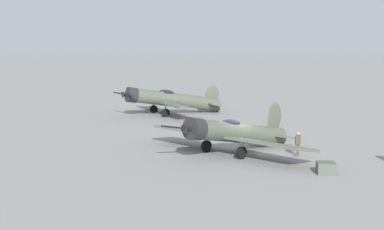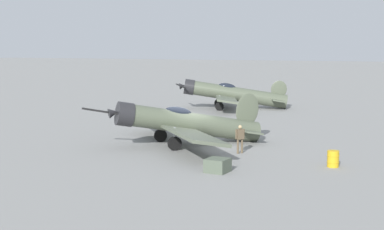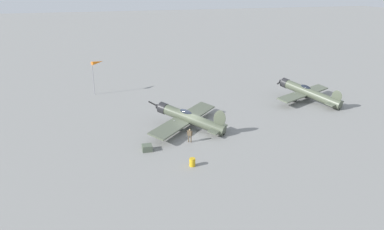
# 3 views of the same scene
# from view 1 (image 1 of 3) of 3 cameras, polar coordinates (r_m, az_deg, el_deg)

# --- Properties ---
(ground_plane) EXTENTS (400.00, 400.00, 0.00)m
(ground_plane) POSITION_cam_1_polar(r_m,az_deg,el_deg) (40.89, 4.40, -3.46)
(ground_plane) COLOR gray
(airplane_foreground) EXTENTS (10.24, 10.53, 3.20)m
(airplane_foreground) POSITION_cam_1_polar(r_m,az_deg,el_deg) (40.28, 3.93, -1.69)
(airplane_foreground) COLOR #4C5442
(airplane_foreground) RESTS_ON ground_plane
(airplane_mid_apron) EXTENTS (10.56, 10.82, 2.85)m
(airplane_mid_apron) POSITION_cam_1_polar(r_m,az_deg,el_deg) (59.87, -1.97, 1.41)
(airplane_mid_apron) COLOR #4C5442
(airplane_mid_apron) RESTS_ON ground_plane
(ground_crew_mechanic) EXTENTS (0.42, 0.53, 1.58)m
(ground_crew_mechanic) POSITION_cam_1_polar(r_m,az_deg,el_deg) (39.81, 9.75, -2.44)
(ground_crew_mechanic) COLOR brown
(ground_crew_mechanic) RESTS_ON ground_plane
(equipment_crate) EXTENTS (1.06, 1.09, 0.65)m
(equipment_crate) POSITION_cam_1_polar(r_m,az_deg,el_deg) (35.34, 12.26, -4.80)
(equipment_crate) COLOR #4C5647
(equipment_crate) RESTS_ON ground_plane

